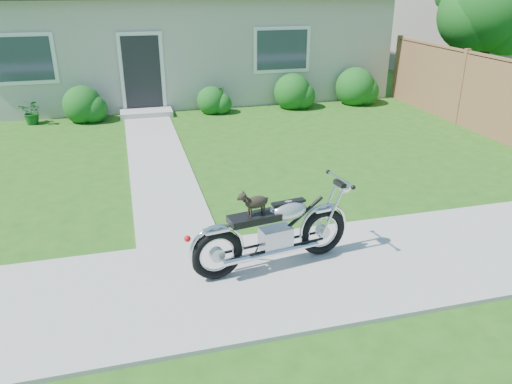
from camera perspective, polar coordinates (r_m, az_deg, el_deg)
ground at (r=6.58m, az=5.72°, el=-9.00°), size 80.00×80.00×0.00m
sidewalk at (r=6.57m, az=5.72°, el=-8.85°), size 24.00×2.20×0.04m
walkway at (r=10.78m, az=-11.22°, el=3.92°), size 1.20×8.00×0.03m
house at (r=17.35m, az=-8.56°, el=18.55°), size 12.60×7.03×4.50m
fence at (r=14.00m, az=22.47°, el=10.98°), size 0.12×6.62×1.90m
tree_near at (r=17.05m, az=25.92°, el=18.37°), size 2.78×2.75×4.21m
shrub_row at (r=14.53m, az=0.60°, el=11.13°), size 8.90×1.18×1.18m
potted_plant_left at (r=14.29m, az=-24.22°, el=8.37°), size 0.71×0.66×0.65m
potted_plant_right at (r=14.32m, az=-4.26°, el=10.50°), size 0.54×0.54×0.72m
motorcycle_with_dog at (r=6.38m, az=2.29°, el=-4.47°), size 2.22×0.68×1.10m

